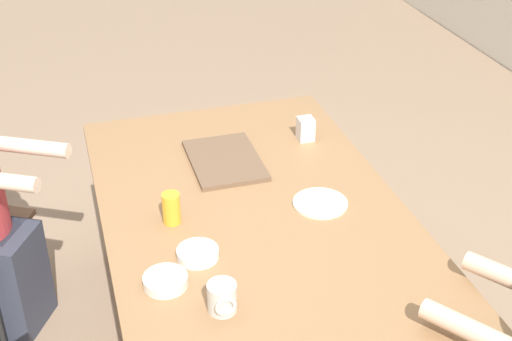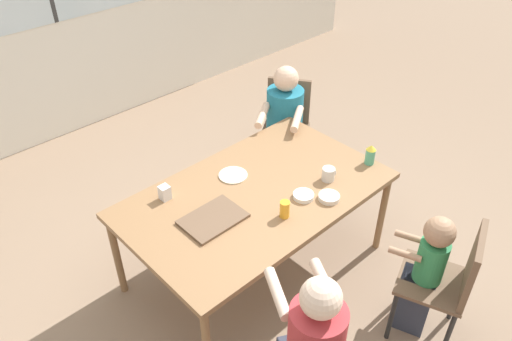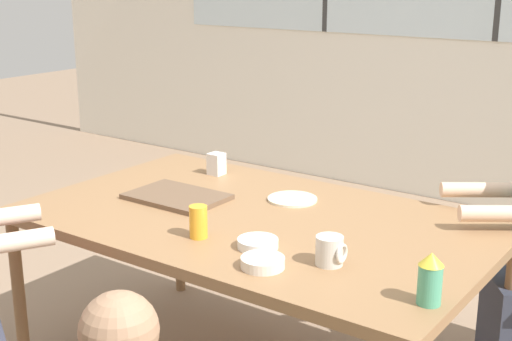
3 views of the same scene
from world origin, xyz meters
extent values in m
cube|color=white|center=(0.00, 2.77, 1.40)|extent=(8.40, 0.06, 2.80)
cube|color=olive|center=(0.00, 0.00, 0.70)|extent=(1.77, 1.07, 0.04)
cylinder|color=olive|center=(-0.84, -0.49, 0.34)|extent=(0.05, 0.05, 0.68)
cylinder|color=olive|center=(-0.84, 0.49, 0.34)|extent=(0.05, 0.05, 0.68)
cylinder|color=olive|center=(0.84, 0.49, 0.34)|extent=(0.05, 0.05, 0.68)
cylinder|color=black|center=(0.76, 0.73, 0.22)|extent=(0.03, 0.03, 0.44)
cylinder|color=#DBB293|center=(0.82, 0.39, 0.79)|extent=(0.32, 0.24, 0.06)
cylinder|color=#DBB293|center=(0.66, 0.63, 0.79)|extent=(0.32, 0.24, 0.06)
cylinder|color=beige|center=(-0.33, -0.87, 0.82)|extent=(0.20, 0.30, 0.06)
sphere|color=#A37A5B|center=(0.41, -1.09, 0.85)|extent=(0.18, 0.18, 0.18)
cube|color=brown|center=(-0.38, -0.02, 0.73)|extent=(0.38, 0.27, 0.02)
cylinder|color=beige|center=(0.46, -0.24, 0.77)|extent=(0.09, 0.09, 0.09)
torus|color=beige|center=(0.50, -0.24, 0.77)|extent=(0.01, 0.07, 0.07)
cylinder|color=#4CA57F|center=(0.82, -0.32, 0.78)|extent=(0.07, 0.07, 0.12)
cone|color=gold|center=(0.82, -0.32, 0.86)|extent=(0.07, 0.07, 0.04)
cylinder|color=gold|center=(-0.03, -0.30, 0.78)|extent=(0.06, 0.06, 0.12)
cube|color=silver|center=(-0.48, 0.36, 0.77)|extent=(0.06, 0.06, 0.10)
cylinder|color=white|center=(0.19, -0.25, 0.74)|extent=(0.14, 0.14, 0.03)
cylinder|color=silver|center=(0.30, -0.38, 0.74)|extent=(0.14, 0.14, 0.03)
cylinder|color=beige|center=(0.01, 0.24, 0.73)|extent=(0.20, 0.20, 0.01)
camera|label=1|loc=(2.02, -0.59, 2.16)|focal=50.00mm
camera|label=2|loc=(-1.77, -1.88, 2.81)|focal=35.00mm
camera|label=3|loc=(1.48, -2.07, 1.63)|focal=50.00mm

